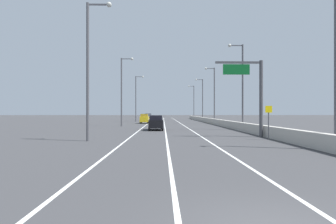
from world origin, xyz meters
The scene contains 18 objects.
ground_plane centered at (0.00, 64.00, 0.00)m, with size 320.00×320.00×0.00m, color #38383A.
lane_stripe_left centered at (-5.50, 55.00, 0.00)m, with size 0.16×130.00×0.00m, color silver.
lane_stripe_center centered at (-2.00, 55.00, 0.00)m, with size 0.16×130.00×0.00m, color silver.
lane_stripe_right centered at (1.50, 55.00, 0.00)m, with size 0.16×130.00×0.00m, color silver.
jersey_barrier_right centered at (7.89, 40.00, 0.55)m, with size 0.60×120.00×1.10m, color #B2ADA3.
overhead_sign_gantry centered at (6.55, 22.04, 4.73)m, with size 4.68×0.36×7.50m.
speed_advisory_sign centered at (6.99, 19.28, 1.76)m, with size 0.60×0.11×3.00m.
lamp_post_right_near centered at (8.63, 12.53, 6.66)m, with size 2.14×0.44×11.77m.
lamp_post_right_second centered at (8.36, 33.14, 6.66)m, with size 2.14×0.44×11.77m.
lamp_post_right_third centered at (8.22, 53.75, 6.66)m, with size 2.14×0.44×11.77m.
lamp_post_right_fourth centered at (8.63, 74.36, 6.66)m, with size 2.14×0.44×11.77m.
lamp_post_right_fifth centered at (8.43, 94.97, 6.66)m, with size 2.14×0.44×11.77m.
lamp_post_left_near centered at (-8.47, 18.53, 6.66)m, with size 2.14×0.44×11.77m.
lamp_post_left_mid centered at (-9.18, 43.27, 6.66)m, with size 2.14×0.44×11.77m.
lamp_post_left_far centered at (-9.06, 68.00, 6.66)m, with size 2.14×0.44×11.77m.
car_yellow_0 centered at (-6.24, 55.51, 1.02)m, with size 1.89×4.05×2.06m.
car_gray_1 centered at (-6.42, 76.09, 1.03)m, with size 1.91×4.20×2.06m.
car_black_2 centered at (-3.32, 33.03, 1.00)m, with size 2.11×4.87×2.01m.
Camera 1 is at (-2.34, -5.72, 2.46)m, focal length 30.59 mm.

